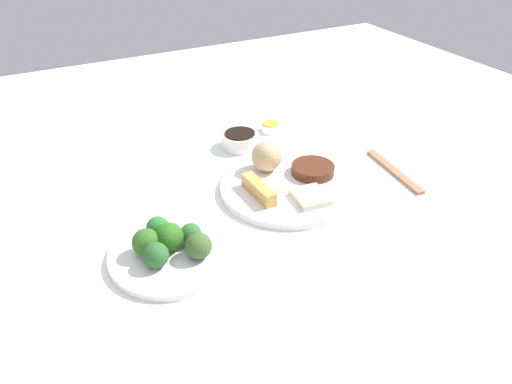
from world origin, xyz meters
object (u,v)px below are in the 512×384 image
at_px(broccoli_plate, 172,254).
at_px(chopsticks_pair, 394,171).
at_px(soy_sauce_bowl, 240,141).
at_px(main_plate, 286,187).
at_px(sauce_ramekin_hot_mustard, 271,128).

relative_size(broccoli_plate, chopsticks_pair, 1.11).
xyz_separation_m(soy_sauce_bowl, chopsticks_pair, (-0.29, -0.27, -0.01)).
relative_size(main_plate, broccoli_plate, 1.28).
height_order(main_plate, chopsticks_pair, main_plate).
relative_size(sauce_ramekin_hot_mustard, chopsticks_pair, 0.27).
bearing_deg(soy_sauce_bowl, broccoli_plate, 137.83).
bearing_deg(chopsticks_pair, broccoli_plate, 94.79).
bearing_deg(broccoli_plate, sauce_ramekin_hot_mustard, -47.86).
bearing_deg(sauce_ramekin_hot_mustard, soy_sauce_bowl, 111.20).
bearing_deg(broccoli_plate, soy_sauce_bowl, -42.17).
xyz_separation_m(sauce_ramekin_hot_mustard, chopsticks_pair, (-0.33, -0.15, -0.01)).
bearing_deg(broccoli_plate, chopsticks_pair, -85.21).
relative_size(broccoli_plate, sauce_ramekin_hot_mustard, 4.13).
xyz_separation_m(main_plate, soy_sauce_bowl, (0.23, 0.00, 0.01)).
bearing_deg(soy_sauce_bowl, chopsticks_pair, -137.00).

